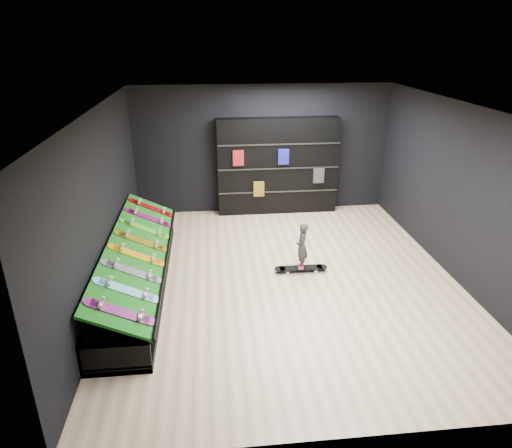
{
  "coord_description": "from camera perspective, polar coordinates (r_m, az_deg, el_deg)",
  "views": [
    {
      "loc": [
        -1.27,
        -7.03,
        4.07
      ],
      "look_at": [
        -0.5,
        0.2,
        1.0
      ],
      "focal_mm": 32.0,
      "sensor_mm": 36.0,
      "label": 1
    }
  ],
  "objects": [
    {
      "name": "display_board_6",
      "position": [
        9.1,
        -13.33,
        0.79
      ],
      "size": [
        0.93,
        0.22,
        0.5
      ],
      "primitive_type": null,
      "rotation": [
        0.0,
        0.44,
        0.0
      ],
      "color": "#E5198C",
      "rests_on": "turf_ramp"
    },
    {
      "name": "display_board_2",
      "position": [
        7.16,
        -15.22,
        -5.73
      ],
      "size": [
        0.93,
        0.22,
        0.5
      ],
      "primitive_type": null,
      "rotation": [
        0.0,
        0.44,
        0.0
      ],
      "color": "black",
      "rests_on": "turf_ramp"
    },
    {
      "name": "display_board_0",
      "position": [
        6.24,
        -16.63,
        -10.48
      ],
      "size": [
        0.93,
        0.22,
        0.5
      ],
      "primitive_type": null,
      "rotation": [
        0.0,
        0.44,
        0.0
      ],
      "color": "#2626BF",
      "rests_on": "turf_ramp"
    },
    {
      "name": "turf_ramp",
      "position": [
        7.89,
        -14.47,
        -3.09
      ],
      "size": [
        0.92,
        4.5,
        0.46
      ],
      "primitive_type": "cube",
      "rotation": [
        0.0,
        0.44,
        0.0
      ],
      "color": "#0E580D",
      "rests_on": "display_rack"
    },
    {
      "name": "wall_front",
      "position": [
        4.54,
        11.52,
        -12.06
      ],
      "size": [
        6.0,
        0.02,
        3.0
      ],
      "primitive_type": "cube",
      "color": "black",
      "rests_on": "ground"
    },
    {
      "name": "display_board_3",
      "position": [
        7.63,
        -14.65,
        -3.79
      ],
      "size": [
        0.93,
        0.22,
        0.5
      ],
      "primitive_type": null,
      "rotation": [
        0.0,
        0.44,
        0.0
      ],
      "color": "yellow",
      "rests_on": "turf_ramp"
    },
    {
      "name": "floor_skateboard",
      "position": [
        8.45,
        5.63,
        -5.68
      ],
      "size": [
        0.98,
        0.22,
        0.09
      ],
      "primitive_type": null,
      "rotation": [
        0.0,
        0.0,
        -0.0
      ],
      "color": "black",
      "rests_on": "ground"
    },
    {
      "name": "back_shelving",
      "position": [
        10.88,
        2.73,
        7.22
      ],
      "size": [
        2.84,
        0.33,
        2.27
      ],
      "primitive_type": "cube",
      "color": "black",
      "rests_on": "ground"
    },
    {
      "name": "display_board_4",
      "position": [
        8.12,
        -14.16,
        -2.08
      ],
      "size": [
        0.93,
        0.22,
        0.5
      ],
      "primitive_type": null,
      "rotation": [
        0.0,
        0.44,
        0.0
      ],
      "color": "yellow",
      "rests_on": "turf_ramp"
    },
    {
      "name": "wall_right",
      "position": [
        8.61,
        24.03,
        3.51
      ],
      "size": [
        0.02,
        7.0,
        3.0
      ],
      "primitive_type": "cube",
      "color": "black",
      "rests_on": "ground"
    },
    {
      "name": "floor",
      "position": [
        8.22,
        3.64,
        -6.83
      ],
      "size": [
        6.0,
        7.0,
        0.01
      ],
      "primitive_type": "cube",
      "color": "beige",
      "rests_on": "ground"
    },
    {
      "name": "display_board_5",
      "position": [
        8.61,
        -13.72,
        -0.57
      ],
      "size": [
        0.93,
        0.22,
        0.5
      ],
      "primitive_type": null,
      "rotation": [
        0.0,
        0.44,
        0.0
      ],
      "color": "green",
      "rests_on": "turf_ramp"
    },
    {
      "name": "ceiling",
      "position": [
        7.22,
        4.25,
        14.32
      ],
      "size": [
        6.0,
        7.0,
        0.01
      ],
      "primitive_type": "cube",
      "color": "white",
      "rests_on": "ground"
    },
    {
      "name": "child",
      "position": [
        8.31,
        5.71,
        -3.83
      ],
      "size": [
        0.19,
        0.23,
        0.52
      ],
      "primitive_type": "imported",
      "rotation": [
        0.0,
        0.0,
        -1.85
      ],
      "color": "black",
      "rests_on": "floor_skateboard"
    },
    {
      "name": "wall_left",
      "position": [
        7.68,
        -18.73,
        2.09
      ],
      "size": [
        0.02,
        7.0,
        3.0
      ],
      "primitive_type": "cube",
      "color": "black",
      "rests_on": "ground"
    },
    {
      "name": "wall_back",
      "position": [
        10.91,
        0.79,
        9.27
      ],
      "size": [
        6.0,
        0.02,
        3.0
      ],
      "primitive_type": "cube",
      "color": "black",
      "rests_on": "ground"
    },
    {
      "name": "display_board_1",
      "position": [
        6.69,
        -15.87,
        -7.94
      ],
      "size": [
        0.93,
        0.22,
        0.5
      ],
      "primitive_type": null,
      "rotation": [
        0.0,
        0.44,
        0.0
      ],
      "color": "#0CB2E5",
      "rests_on": "turf_ramp"
    },
    {
      "name": "display_board_7",
      "position": [
        9.61,
        -12.97,
        2.0
      ],
      "size": [
        0.93,
        0.22,
        0.5
      ],
      "primitive_type": null,
      "rotation": [
        0.0,
        0.44,
        0.0
      ],
      "color": "red",
      "rests_on": "turf_ramp"
    },
    {
      "name": "display_rack",
      "position": [
        8.1,
        -14.5,
        -6.04
      ],
      "size": [
        0.9,
        4.5,
        0.5
      ],
      "primitive_type": null,
      "color": "black",
      "rests_on": "ground"
    }
  ]
}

